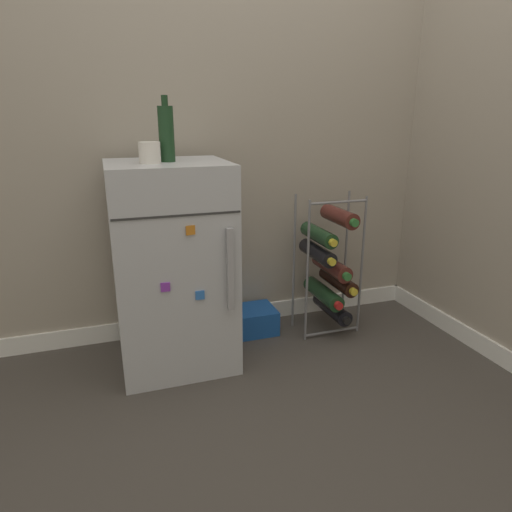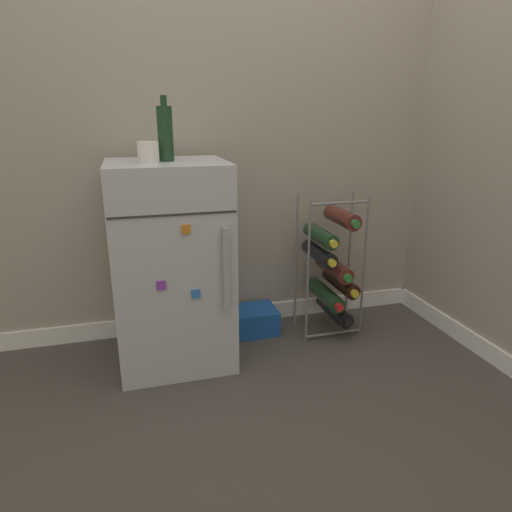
% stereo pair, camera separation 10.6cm
% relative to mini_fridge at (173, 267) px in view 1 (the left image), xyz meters
% --- Properties ---
extents(ground_plane, '(14.00, 14.00, 0.00)m').
position_rel_mini_fridge_xyz_m(ground_plane, '(0.50, -0.24, -0.45)').
color(ground_plane, '#423D38').
extents(wall_back, '(6.76, 0.07, 2.50)m').
position_rel_mini_fridge_xyz_m(wall_back, '(0.50, 0.32, 0.79)').
color(wall_back, '#9E9384').
rests_on(wall_back, ground_plane).
extents(mini_fridge, '(0.49, 0.48, 0.90)m').
position_rel_mini_fridge_xyz_m(mini_fridge, '(0.00, 0.00, 0.00)').
color(mini_fridge, '#B7BABF').
rests_on(mini_fridge, ground_plane).
extents(wine_rack, '(0.31, 0.33, 0.71)m').
position_rel_mini_fridge_xyz_m(wine_rack, '(0.79, 0.06, -0.11)').
color(wine_rack, slate).
rests_on(wine_rack, ground_plane).
extents(soda_box, '(0.22, 0.20, 0.13)m').
position_rel_mini_fridge_xyz_m(soda_box, '(0.42, 0.16, -0.39)').
color(soda_box, '#194C9E').
rests_on(soda_box, ground_plane).
extents(fridge_top_cup, '(0.08, 0.08, 0.08)m').
position_rel_mini_fridge_xyz_m(fridge_top_cup, '(-0.07, -0.05, 0.49)').
color(fridge_top_cup, silver).
rests_on(fridge_top_cup, mini_fridge).
extents(fridge_top_bottle, '(0.06, 0.06, 0.25)m').
position_rel_mini_fridge_xyz_m(fridge_top_bottle, '(0.00, -0.00, 0.56)').
color(fridge_top_bottle, '#19381E').
rests_on(fridge_top_bottle, mini_fridge).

